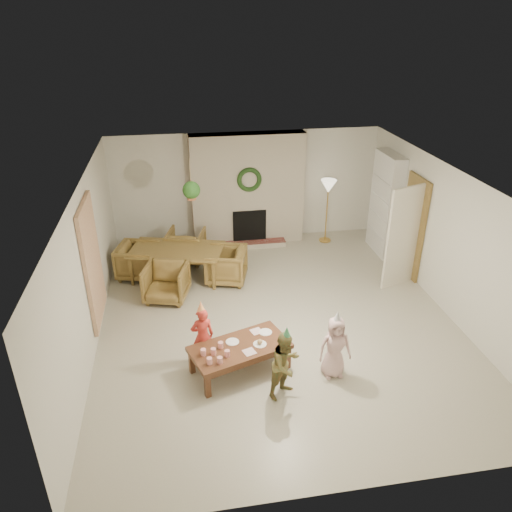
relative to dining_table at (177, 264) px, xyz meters
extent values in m
plane|color=#B7B29E|center=(1.66, -1.75, -0.32)|extent=(7.00, 7.00, 0.00)
plane|color=white|center=(1.66, -1.75, 2.18)|extent=(7.00, 7.00, 0.00)
plane|color=silver|center=(1.66, 1.75, 0.93)|extent=(7.00, 0.00, 7.00)
plane|color=silver|center=(1.66, -5.25, 0.93)|extent=(7.00, 0.00, 7.00)
plane|color=silver|center=(-1.34, -1.75, 0.93)|extent=(0.00, 7.00, 7.00)
plane|color=silver|center=(4.66, -1.75, 0.93)|extent=(0.00, 7.00, 7.00)
cube|color=#582317|center=(1.66, 1.55, 0.93)|extent=(2.50, 0.40, 2.50)
cube|color=#591918|center=(1.66, 1.20, -0.26)|extent=(1.60, 0.30, 0.12)
cube|color=black|center=(1.66, 1.37, 0.13)|extent=(0.75, 0.12, 0.75)
torus|color=#183614|center=(1.66, 1.32, 1.23)|extent=(0.54, 0.10, 0.54)
cylinder|color=gold|center=(3.43, 1.25, -0.30)|extent=(0.28, 0.28, 0.03)
cylinder|color=gold|center=(3.43, 1.25, 0.37)|extent=(0.03, 0.03, 1.33)
cone|color=beige|center=(3.43, 1.25, 1.01)|extent=(0.35, 0.35, 0.30)
cube|color=white|center=(4.50, 0.55, 0.78)|extent=(0.30, 1.00, 2.20)
cube|color=white|center=(4.48, 0.55, 0.13)|extent=(0.30, 0.92, 0.03)
cube|color=white|center=(4.48, 0.55, 0.53)|extent=(0.30, 0.92, 0.03)
cube|color=white|center=(4.48, 0.55, 0.93)|extent=(0.30, 0.92, 0.03)
cube|color=white|center=(4.48, 0.55, 1.33)|extent=(0.30, 0.92, 0.03)
cube|color=#A81F28|center=(4.46, 0.40, 0.27)|extent=(0.20, 0.40, 0.24)
cube|color=#26648E|center=(4.46, 0.60, 0.67)|extent=(0.20, 0.44, 0.24)
cube|color=gold|center=(4.46, 0.45, 1.06)|extent=(0.20, 0.36, 0.22)
cube|color=olive|center=(4.62, -0.55, 0.70)|extent=(0.05, 0.86, 2.04)
cube|color=beige|center=(4.24, -0.93, 0.68)|extent=(0.77, 0.32, 2.00)
cube|color=beige|center=(-1.30, -1.55, 0.93)|extent=(0.06, 1.20, 2.00)
imported|color=olive|center=(0.00, 0.00, 0.00)|extent=(2.00, 1.44, 0.63)
imported|color=olive|center=(-0.21, -0.76, 0.03)|extent=(0.92, 0.94, 0.70)
imported|color=olive|center=(0.21, 0.76, 0.03)|extent=(0.92, 0.94, 0.70)
imported|color=olive|center=(-0.76, 0.21, 0.03)|extent=(0.94, 0.92, 0.70)
imported|color=olive|center=(0.95, -0.26, 0.03)|extent=(0.94, 0.92, 0.70)
cylinder|color=tan|center=(0.36, -0.25, 1.83)|extent=(0.01, 0.01, 0.70)
cylinder|color=#9D5432|center=(0.36, -0.25, 1.48)|extent=(0.16, 0.16, 0.12)
sphere|color=#204E1A|center=(0.36, -0.25, 1.60)|extent=(0.32, 0.32, 0.32)
cube|color=#58321D|center=(0.85, -2.99, 0.09)|extent=(1.58, 1.14, 0.07)
cube|color=#58321D|center=(0.85, -2.99, 0.01)|extent=(1.44, 1.00, 0.09)
cube|color=#58321D|center=(0.33, -3.48, -0.13)|extent=(0.10, 0.10, 0.37)
cube|color=#58321D|center=(1.56, -3.06, -0.13)|extent=(0.10, 0.10, 0.37)
cube|color=#58321D|center=(0.14, -2.93, -0.13)|extent=(0.10, 0.10, 0.37)
cube|color=#58321D|center=(1.37, -2.51, -0.13)|extent=(0.10, 0.10, 0.37)
cylinder|color=white|center=(0.38, -3.33, 0.17)|extent=(0.10, 0.10, 0.10)
cylinder|color=white|center=(0.31, -3.12, 0.17)|extent=(0.10, 0.10, 0.10)
cylinder|color=white|center=(0.53, -3.34, 0.17)|extent=(0.10, 0.10, 0.10)
cylinder|color=white|center=(0.45, -3.13, 0.17)|extent=(0.10, 0.10, 0.10)
cylinder|color=white|center=(0.64, -3.20, 0.17)|extent=(0.10, 0.10, 0.10)
cylinder|color=white|center=(0.57, -3.00, 0.17)|extent=(0.10, 0.10, 0.10)
cylinder|color=white|center=(0.75, -2.89, 0.13)|extent=(0.25, 0.25, 0.01)
cylinder|color=white|center=(1.15, -3.01, 0.13)|extent=(0.25, 0.25, 0.01)
cylinder|color=white|center=(1.28, -2.73, 0.13)|extent=(0.25, 0.25, 0.01)
sphere|color=tan|center=(1.15, -3.01, 0.17)|extent=(0.10, 0.10, 0.08)
cube|color=#E4A8B6|center=(0.97, -3.16, 0.13)|extent=(0.21, 0.21, 0.01)
cube|color=#E4A8B6|center=(1.15, -2.68, 0.13)|extent=(0.21, 0.21, 0.01)
imported|color=red|center=(0.33, -2.72, 0.16)|extent=(0.38, 0.28, 0.96)
cone|color=#FFE154|center=(0.33, -2.72, 0.68)|extent=(0.16, 0.16, 0.18)
imported|color=#995729|center=(1.40, -3.60, 0.19)|extent=(0.62, 0.59, 1.00)
cone|color=#449F64|center=(1.40, -3.60, 0.72)|extent=(0.14, 0.14, 0.16)
imported|color=beige|center=(2.19, -3.31, 0.17)|extent=(0.48, 0.31, 0.97)
cone|color=silver|center=(2.19, -3.31, 0.70)|extent=(0.15, 0.15, 0.18)
camera|label=1|loc=(0.13, -8.73, 4.48)|focal=34.29mm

